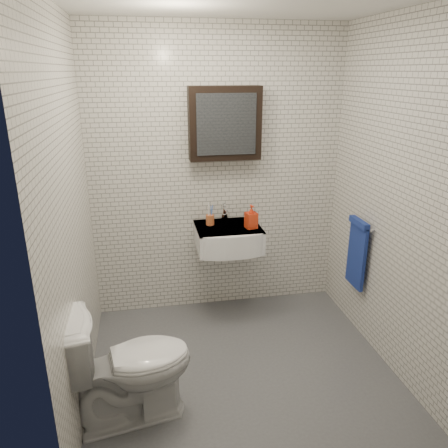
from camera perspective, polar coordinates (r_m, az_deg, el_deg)
name	(u,v)px	position (r m, az deg, el deg)	size (l,w,h in m)	color
ground	(241,366)	(3.47, 2.24, -18.02)	(2.20, 2.00, 0.01)	#505258
room_shell	(244,177)	(2.83, 2.63, 6.16)	(2.22, 2.02, 2.51)	silver
washbasin	(229,238)	(3.74, 0.65, -1.87)	(0.55, 0.50, 0.20)	white
faucet	(225,213)	(3.87, 0.09, 1.40)	(0.06, 0.20, 0.15)	silver
mirror_cabinet	(225,124)	(3.70, 0.11, 12.99)	(0.60, 0.15, 0.60)	black
towel_rail	(357,250)	(3.74, 17.00, -3.32)	(0.09, 0.30, 0.58)	silver
toothbrush_cup	(210,219)	(3.77, -1.84, 0.62)	(0.09, 0.09, 0.20)	#AF552B
soap_bottle	(251,217)	(3.68, 3.58, 0.96)	(0.09, 0.09, 0.20)	#ED4D18
toilet	(129,364)	(2.90, -12.35, -17.46)	(0.44, 0.78, 0.79)	white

